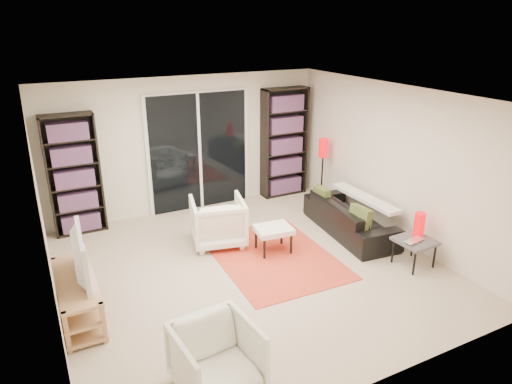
% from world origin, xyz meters
% --- Properties ---
extents(floor, '(5.00, 5.00, 0.00)m').
position_xyz_m(floor, '(0.00, 0.00, 0.00)').
color(floor, beige).
rests_on(floor, ground).
extents(wall_back, '(5.00, 0.02, 2.40)m').
position_xyz_m(wall_back, '(0.00, 2.50, 1.20)').
color(wall_back, beige).
rests_on(wall_back, ground).
extents(wall_front, '(5.00, 0.02, 2.40)m').
position_xyz_m(wall_front, '(0.00, -2.50, 1.20)').
color(wall_front, beige).
rests_on(wall_front, ground).
extents(wall_left, '(0.02, 5.00, 2.40)m').
position_xyz_m(wall_left, '(-2.50, 0.00, 1.20)').
color(wall_left, beige).
rests_on(wall_left, ground).
extents(wall_right, '(0.02, 5.00, 2.40)m').
position_xyz_m(wall_right, '(2.50, 0.00, 1.20)').
color(wall_right, beige).
rests_on(wall_right, ground).
extents(ceiling, '(5.00, 5.00, 0.02)m').
position_xyz_m(ceiling, '(0.00, 0.00, 2.40)').
color(ceiling, white).
rests_on(ceiling, wall_back).
extents(sliding_door, '(1.92, 0.08, 2.16)m').
position_xyz_m(sliding_door, '(0.20, 2.46, 1.05)').
color(sliding_door, white).
rests_on(sliding_door, ground).
extents(bookshelf_left, '(0.80, 0.30, 1.95)m').
position_xyz_m(bookshelf_left, '(-1.95, 2.33, 0.98)').
color(bookshelf_left, black).
rests_on(bookshelf_left, ground).
extents(bookshelf_right, '(0.90, 0.30, 2.10)m').
position_xyz_m(bookshelf_right, '(1.90, 2.33, 1.05)').
color(bookshelf_right, black).
rests_on(bookshelf_right, ground).
extents(tv_stand, '(0.43, 1.34, 0.50)m').
position_xyz_m(tv_stand, '(-2.28, -0.09, 0.26)').
color(tv_stand, tan).
rests_on(tv_stand, floor).
extents(tv, '(0.18, 0.99, 0.57)m').
position_xyz_m(tv, '(-2.26, -0.09, 0.78)').
color(tv, black).
rests_on(tv, tv_stand).
extents(rug, '(1.67, 2.21, 0.01)m').
position_xyz_m(rug, '(0.45, 0.13, 0.01)').
color(rug, '#DA4329').
rests_on(rug, floor).
extents(sofa, '(0.93, 1.96, 0.55)m').
position_xyz_m(sofa, '(1.96, 0.29, 0.28)').
color(sofa, black).
rests_on(sofa, floor).
extents(armchair_back, '(0.95, 0.97, 0.74)m').
position_xyz_m(armchair_back, '(-0.10, 0.91, 0.37)').
color(armchair_back, white).
rests_on(armchair_back, floor).
extents(armchair_front, '(0.79, 0.81, 0.68)m').
position_xyz_m(armchair_front, '(-1.27, -1.88, 0.34)').
color(armchair_front, white).
rests_on(armchair_front, floor).
extents(ottoman, '(0.58, 0.49, 0.40)m').
position_xyz_m(ottoman, '(0.53, 0.28, 0.34)').
color(ottoman, white).
rests_on(ottoman, floor).
extents(side_table, '(0.52, 0.52, 0.40)m').
position_xyz_m(side_table, '(2.10, -0.98, 0.36)').
color(side_table, '#4E4D53').
rests_on(side_table, floor).
extents(laptop, '(0.35, 0.26, 0.03)m').
position_xyz_m(laptop, '(2.05, -1.06, 0.41)').
color(laptop, silver).
rests_on(laptop, side_table).
extents(table_lamp, '(0.15, 0.15, 0.34)m').
position_xyz_m(table_lamp, '(2.24, -0.89, 0.57)').
color(table_lamp, red).
rests_on(table_lamp, side_table).
extents(floor_lamp, '(0.19, 0.19, 1.26)m').
position_xyz_m(floor_lamp, '(2.28, 1.56, 0.95)').
color(floor_lamp, black).
rests_on(floor_lamp, floor).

